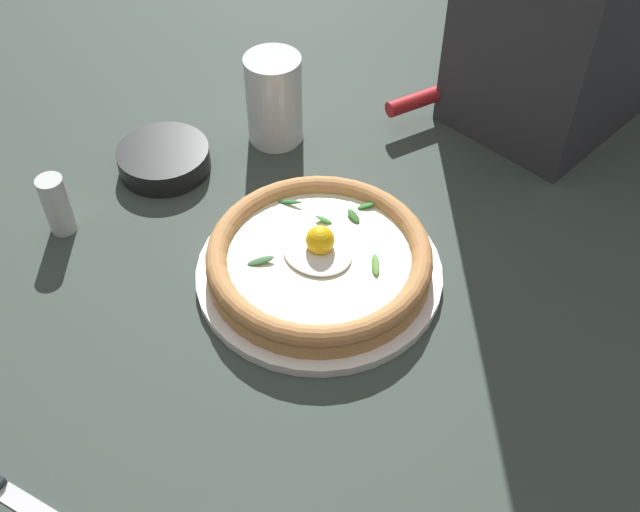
{
  "coord_description": "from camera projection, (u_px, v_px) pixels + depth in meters",
  "views": [
    {
      "loc": [
        0.28,
        -0.5,
        0.66
      ],
      "look_at": [
        -0.04,
        0.0,
        0.03
      ],
      "focal_mm": 43.1,
      "sensor_mm": 36.0,
      "label": 1
    }
  ],
  "objects": [
    {
      "name": "ground_plane",
      "position": [
        349.0,
        298.0,
        0.88
      ],
      "size": [
        2.4,
        2.4,
        0.03
      ],
      "primitive_type": "cube",
      "color": "#333F38",
      "rests_on": "ground"
    },
    {
      "name": "pizza_plate",
      "position": [
        320.0,
        271.0,
        0.88
      ],
      "size": [
        0.28,
        0.28,
        0.01
      ],
      "primitive_type": "cylinder",
      "color": "white",
      "rests_on": "ground"
    },
    {
      "name": "pizza",
      "position": [
        320.0,
        257.0,
        0.87
      ],
      "size": [
        0.26,
        0.26,
        0.06
      ],
      "color": "tan",
      "rests_on": "pizza_plate"
    },
    {
      "name": "side_bowl",
      "position": [
        164.0,
        159.0,
        1.01
      ],
      "size": [
        0.12,
        0.12,
        0.03
      ],
      "primitive_type": "cylinder",
      "color": "black",
      "rests_on": "ground"
    },
    {
      "name": "pizza_cutter",
      "position": [
        431.0,
        96.0,
        1.07
      ],
      "size": [
        0.09,
        0.14,
        0.08
      ],
      "color": "silver",
      "rests_on": "ground"
    },
    {
      "name": "drinking_glass",
      "position": [
        274.0,
        105.0,
        1.03
      ],
      "size": [
        0.08,
        0.08,
        0.12
      ],
      "color": "silver",
      "rests_on": "ground"
    },
    {
      "name": "pepper_shaker",
      "position": [
        57.0,
        205.0,
        0.91
      ],
      "size": [
        0.03,
        0.03,
        0.08
      ],
      "primitive_type": "cylinder",
      "color": "silver",
      "rests_on": "ground"
    }
  ]
}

